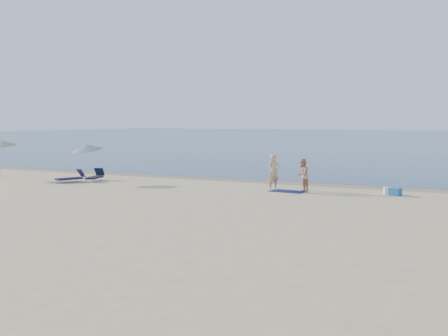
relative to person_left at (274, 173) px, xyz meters
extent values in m
cube|color=#0C224D|center=(-2.46, 84.08, -0.88)|extent=(240.00, 160.00, 0.01)
cube|color=#847254|center=(-2.46, 3.48, -0.89)|extent=(240.00, 1.60, 0.00)
imported|color=tan|center=(0.00, 0.00, 0.00)|extent=(0.69, 0.77, 1.78)
imported|color=tan|center=(1.28, 0.54, -0.10)|extent=(0.67, 0.82, 1.57)
cube|color=#0D1445|center=(0.72, -0.01, -0.87)|extent=(1.81, 1.14, 0.03)
cube|color=silver|center=(5.22, 1.21, -0.73)|extent=(0.47, 0.44, 0.32)
cube|color=#1B5492|center=(5.62, 0.78, -0.71)|extent=(0.60, 0.51, 0.36)
cylinder|color=silver|center=(-10.67, -1.35, 0.07)|extent=(0.09, 0.39, 1.98)
cone|color=silver|center=(-10.67, -1.00, 1.04)|extent=(1.97, 1.99, 0.61)
sphere|color=silver|center=(-10.67, -1.00, 1.21)|extent=(0.06, 0.06, 0.06)
cone|color=beige|center=(-16.73, -1.38, 1.15)|extent=(2.32, 2.33, 0.55)
sphere|color=silver|center=(-16.73, -1.38, 1.33)|extent=(0.06, 0.06, 0.06)
cube|color=#121734|center=(-10.63, -0.46, -0.68)|extent=(0.87, 1.50, 0.09)
cube|color=#121734|center=(-10.81, 0.22, -0.42)|extent=(0.59, 0.47, 0.46)
cylinder|color=#A5A5AD|center=(-10.43, -0.40, -0.78)|extent=(0.03, 0.03, 0.21)
cube|color=#141637|center=(-11.42, -1.63, -0.68)|extent=(1.04, 1.53, 0.10)
cube|color=#141637|center=(-11.14, -0.97, -0.41)|extent=(0.62, 0.53, 0.47)
cylinder|color=#A5A5AD|center=(-11.23, -1.71, -0.78)|extent=(0.03, 0.03, 0.21)
camera|label=1|loc=(9.88, -25.35, 2.56)|focal=45.00mm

